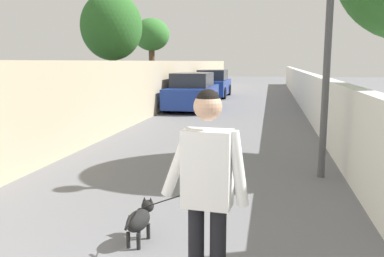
# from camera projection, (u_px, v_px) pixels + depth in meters

# --- Properties ---
(ground_plane) EXTENTS (80.00, 80.00, 0.00)m
(ground_plane) POSITION_uv_depth(u_px,v_px,m) (230.00, 115.00, 15.33)
(ground_plane) COLOR slate
(wall_left) EXTENTS (48.00, 0.30, 2.04)m
(wall_left) POSITION_uv_depth(u_px,v_px,m) (139.00, 91.00, 13.78)
(wall_left) COLOR tan
(wall_left) RESTS_ON ground
(fence_right) EXTENTS (48.00, 0.30, 1.56)m
(fence_right) POSITION_uv_depth(u_px,v_px,m) (318.00, 101.00, 12.71)
(fence_right) COLOR white
(fence_right) RESTS_ON ground
(tree_left_near) EXTENTS (2.22, 2.22, 4.49)m
(tree_left_near) POSITION_uv_depth(u_px,v_px,m) (112.00, 27.00, 14.63)
(tree_left_near) COLOR #473523
(tree_left_near) RESTS_ON ground
(tree_left_distant) EXTENTS (1.84, 1.84, 4.17)m
(tree_left_distant) POSITION_uv_depth(u_px,v_px,m) (151.00, 36.00, 20.49)
(tree_left_distant) COLOR brown
(tree_left_distant) RESTS_ON ground
(lamp_post) EXTENTS (0.36, 0.36, 4.30)m
(lamp_post) POSITION_uv_depth(u_px,v_px,m) (330.00, 4.00, 6.67)
(lamp_post) COLOR #4C4C51
(lamp_post) RESTS_ON ground
(person_skateboarder) EXTENTS (0.25, 0.71, 1.73)m
(person_skateboarder) POSITION_uv_depth(u_px,v_px,m) (207.00, 181.00, 3.15)
(person_skateboarder) COLOR black
(person_skateboarder) RESTS_ON skateboard
(dog) EXTENTS (1.43, 1.08, 1.06)m
(dog) POSITION_uv_depth(u_px,v_px,m) (140.00, 219.00, 4.53)
(dog) COLOR black
(dog) RESTS_ON ground
(car_near) EXTENTS (4.28, 1.80, 1.54)m
(car_near) POSITION_uv_depth(u_px,v_px,m) (192.00, 92.00, 17.18)
(car_near) COLOR navy
(car_near) RESTS_ON ground
(car_far) EXTENTS (4.22, 1.80, 1.54)m
(car_far) POSITION_uv_depth(u_px,v_px,m) (213.00, 84.00, 23.14)
(car_far) COLOR navy
(car_far) RESTS_ON ground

